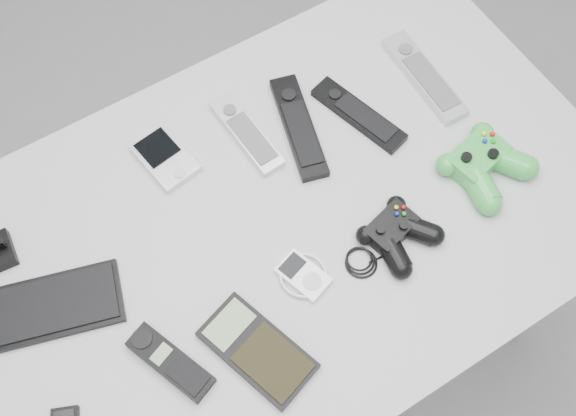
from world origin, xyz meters
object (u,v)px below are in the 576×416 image
remote_silver_b (424,76)px  controller_black (397,232)px  remote_black_b (359,114)px  pda_keyboard (42,309)px  cordless_handset (170,362)px  mp3_player (303,275)px  desk (287,232)px  remote_silver_a (247,133)px  calculator (257,350)px  pda (165,158)px  remote_black_a (299,126)px  controller_green (484,163)px

remote_silver_b → controller_black: size_ratio=1.07×
remote_black_b → controller_black: bearing=-125.6°
pda_keyboard → cordless_handset: bearing=-37.1°
pda_keyboard → mp3_player: bearing=-7.3°
mp3_player → desk: bearing=54.0°
remote_black_b → cordless_handset: bearing=-171.8°
desk → mp3_player: 0.14m
remote_silver_a → pda_keyboard: bearing=-169.2°
calculator → cordless_handset: bearing=139.1°
remote_silver_a → pda: bearing=164.7°
remote_black_b → remote_silver_a: bearing=143.9°
remote_black_a → remote_silver_b: 0.28m
desk → cordless_handset: size_ratio=7.83×
calculator → controller_black: 0.32m
pda → cordless_handset: bearing=-124.6°
remote_silver_b → controller_green: size_ratio=1.41×
pda_keyboard → controller_black: bearing=-2.4°
desk → remote_black_b: remote_black_b is taller
desk → pda: (-0.13, 0.22, 0.08)m
desk → pda_keyboard: 0.46m
pda → cordless_handset: 0.38m
mp3_player → remote_black_b: bearing=21.9°
calculator → pda: bearing=67.1°
calculator → controller_black: controller_black is taller
pda → cordless_handset: size_ratio=0.80×
remote_silver_a → cordless_handset: 0.45m
pda_keyboard → controller_green: 0.82m
desk → remote_silver_a: bearing=82.6°
desk → remote_black_b: bearing=25.3°
pda_keyboard → remote_black_b: size_ratio=1.30×
remote_black_b → calculator: size_ratio=1.08×
remote_silver_b → controller_black: 0.35m
remote_silver_a → controller_green: size_ratio=1.18×
controller_green → cordless_handset: bearing=170.5°
pda → pda_keyboard: bearing=-162.8°
remote_silver_b → controller_black: controller_black is taller
remote_silver_b → mp3_player: 0.49m
calculator → controller_black: (0.31, 0.05, 0.01)m
pda_keyboard → controller_black: size_ratio=1.25×
pda → remote_silver_b: size_ratio=0.54×
desk → remote_silver_b: remote_silver_b is taller
remote_black_a → cordless_handset: same height
desk → controller_black: (0.14, -0.14, 0.09)m
mp3_player → controller_green: (0.40, 0.01, 0.02)m
controller_green → controller_black: bearing=176.3°
controller_green → calculator: bearing=177.0°
remote_black_b → mp3_player: bearing=-156.1°
remote_black_b → calculator: (-0.40, -0.29, -0.00)m
cordless_handset → controller_green: 0.66m
remote_silver_a → controller_green: bearing=-44.5°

